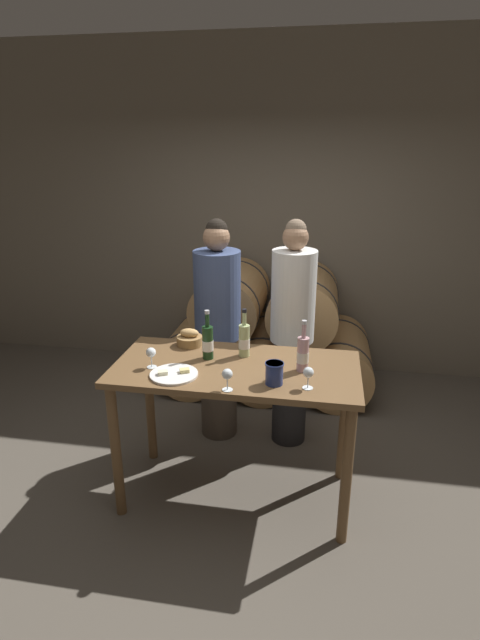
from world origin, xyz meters
TOP-DOWN VIEW (x-y plane):
  - ground_plane at (0.00, 0.00)m, footprint 10.00×10.00m
  - stone_wall_back at (0.00, 2.23)m, footprint 10.00×0.12m
  - barrel_stack at (-0.00, 1.63)m, footprint 1.98×0.95m
  - tasting_table at (0.00, 0.00)m, footprint 1.52×0.74m
  - person_left at (-0.28, 0.74)m, footprint 0.35×0.35m
  - person_right at (0.29, 0.74)m, footprint 0.33×0.33m
  - wine_bottle_red at (-0.20, 0.09)m, footprint 0.07×0.07m
  - wine_bottle_white at (0.02, 0.16)m, footprint 0.07×0.07m
  - wine_bottle_rose at (0.41, 0.01)m, footprint 0.07×0.07m
  - blue_crock at (0.26, -0.20)m, footprint 0.11×0.11m
  - bread_basket at (-0.37, 0.28)m, footprint 0.17×0.17m
  - cheese_plate at (-0.34, -0.19)m, footprint 0.29×0.29m
  - wine_glass_far_left at (-0.51, -0.11)m, footprint 0.06×0.06m
  - wine_glass_left at (0.01, -0.32)m, footprint 0.06×0.06m
  - wine_glass_center at (0.45, -0.22)m, footprint 0.06×0.06m

SIDE VIEW (x-z plane):
  - ground_plane at x=0.00m, z-range 0.00..0.00m
  - barrel_stack at x=0.00m, z-range -0.06..1.11m
  - tasting_table at x=0.00m, z-range 0.34..1.29m
  - person_left at x=-0.28m, z-range 0.02..1.76m
  - person_right at x=0.29m, z-range 0.02..1.78m
  - cheese_plate at x=-0.34m, z-range 0.95..0.98m
  - bread_basket at x=-0.37m, z-range 0.94..1.06m
  - blue_crock at x=0.26m, z-range 0.96..1.09m
  - wine_glass_far_left at x=-0.51m, z-range 0.98..1.11m
  - wine_glass_left at x=0.01m, z-range 0.98..1.11m
  - wine_glass_center at x=0.45m, z-range 0.98..1.11m
  - wine_bottle_white at x=0.02m, z-range 0.91..1.23m
  - wine_bottle_rose at x=0.41m, z-range 0.91..1.23m
  - wine_bottle_red at x=-0.20m, z-range 0.91..1.23m
  - stone_wall_back at x=0.00m, z-range 0.00..3.20m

